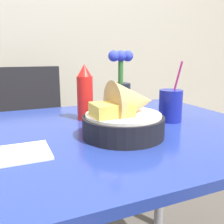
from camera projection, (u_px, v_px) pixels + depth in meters
wall_window at (41, 6)px, 1.78m from camera, size 7.00×0.06×2.60m
dining_table at (106, 160)px, 0.83m from camera, size 1.04×0.80×0.73m
chair_far_window at (32, 127)px, 1.53m from camera, size 0.40×0.40×0.89m
food_basket at (126, 116)px, 0.72m from camera, size 0.24×0.24×0.16m
ketchup_bottle at (85, 93)px, 0.90m from camera, size 0.06×0.06×0.20m
drink_cup at (170, 106)px, 0.89m from camera, size 0.08×0.08×0.21m
flower_vase at (121, 86)px, 1.05m from camera, size 0.11×0.08×0.25m
napkin at (15, 154)px, 0.59m from camera, size 0.16×0.13×0.01m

